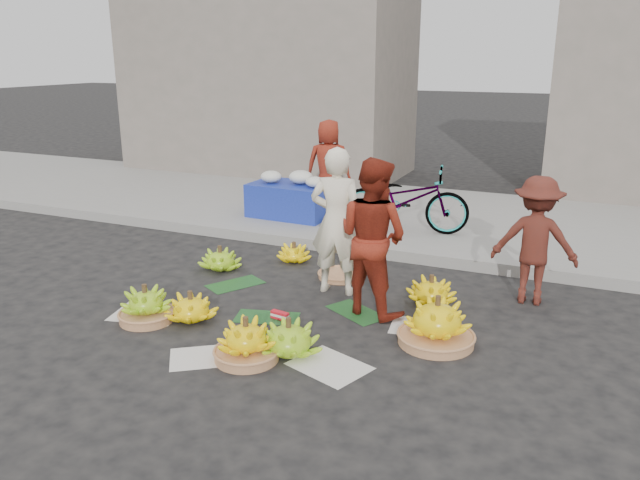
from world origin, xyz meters
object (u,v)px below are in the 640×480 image
at_px(vendor_cream, 337,221).
at_px(banana_bunch_0, 191,308).
at_px(banana_bunch_4, 437,323).
at_px(flower_table, 291,198).
at_px(bicycle, 405,199).

bearing_deg(vendor_cream, banana_bunch_0, 47.30).
xyz_separation_m(banana_bunch_0, vendor_cream, (1.04, 1.35, 0.69)).
height_order(banana_bunch_4, vendor_cream, vendor_cream).
xyz_separation_m(banana_bunch_4, flower_table, (-3.16, 3.33, 0.21)).
height_order(vendor_cream, bicycle, vendor_cream).
bearing_deg(banana_bunch_0, vendor_cream, 52.34).
xyz_separation_m(vendor_cream, flower_table, (-1.79, 2.47, -0.41)).
height_order(banana_bunch_4, bicycle, bicycle).
relative_size(banana_bunch_0, vendor_cream, 0.40).
bearing_deg(vendor_cream, bicycle, -97.88).
height_order(banana_bunch_0, banana_bunch_4, banana_bunch_4).
relative_size(banana_bunch_0, banana_bunch_4, 0.82).
distance_m(banana_bunch_0, banana_bunch_4, 2.46).
distance_m(vendor_cream, bicycle, 2.35).
xyz_separation_m(vendor_cream, bicycle, (0.12, 2.33, -0.23)).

